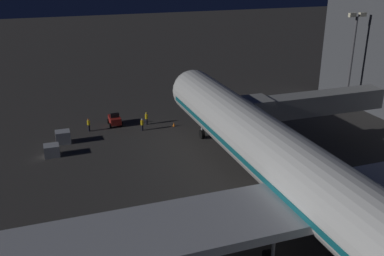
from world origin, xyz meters
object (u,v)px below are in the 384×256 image
airliner_at_gate (333,202)px  baggage_tug_lead (115,120)px  apron_floodlight_mast (352,54)px  ground_crew_near_nose_gear (146,118)px  ground_crew_by_belt_loader (142,124)px  baggage_container_near_belt (52,150)px  jet_bridge (303,105)px  ground_crew_marshaller_fwd (89,124)px  traffic_cone_nose_port (203,121)px  baggage_container_mid_row (63,137)px  traffic_cone_nose_starboard (174,124)px

airliner_at_gate → baggage_tug_lead: airliner_at_gate is taller
apron_floodlight_mast → baggage_tug_lead: (35.53, -5.39, -8.09)m
ground_crew_near_nose_gear → ground_crew_by_belt_loader: 2.41m
apron_floodlight_mast → baggage_container_near_belt: 45.38m
apron_floodlight_mast → airliner_at_gate: bearing=50.2°
jet_bridge → ground_crew_marshaller_fwd: 28.69m
jet_bridge → traffic_cone_nose_port: jet_bridge is taller
airliner_at_gate → baggage_container_mid_row: size_ratio=37.17×
airliner_at_gate → baggage_tug_lead: 37.62m
baggage_tug_lead → baggage_container_near_belt: baggage_tug_lead is taller
ground_crew_by_belt_loader → traffic_cone_nose_port: size_ratio=3.18×
ground_crew_by_belt_loader → ground_crew_near_nose_gear: bearing=-118.4°
baggage_tug_lead → ground_crew_near_nose_gear: (-4.35, 1.31, 0.24)m
ground_crew_marshaller_fwd → traffic_cone_nose_port: size_ratio=3.34×
airliner_at_gate → ground_crew_near_nose_gear: airliner_at_gate is taller
jet_bridge → ground_crew_near_nose_gear: 22.15m
jet_bridge → apron_floodlight_mast: (-14.98, -10.31, 3.27)m
airliner_at_gate → baggage_tug_lead: (10.03, -35.95, -4.73)m
traffic_cone_nose_starboard → traffic_cone_nose_port: bearing=180.0°
apron_floodlight_mast → ground_crew_marshaller_fwd: 40.32m
airliner_at_gate → traffic_cone_nose_port: size_ratio=123.54×
ground_crew_marshaller_fwd → traffic_cone_nose_starboard: 11.84m
ground_crew_by_belt_loader → ground_crew_marshaller_fwd: bearing=-17.3°
traffic_cone_nose_port → baggage_tug_lead: bearing=-15.3°
ground_crew_marshaller_fwd → traffic_cone_nose_port: (-16.03, 2.10, -0.74)m
ground_crew_by_belt_loader → baggage_container_mid_row: bearing=5.0°
ground_crew_by_belt_loader → ground_crew_marshaller_fwd: size_ratio=0.95×
ground_crew_near_nose_gear → traffic_cone_nose_starboard: 4.10m
airliner_at_gate → traffic_cone_nose_port: bearing=-93.9°
apron_floodlight_mast → ground_crew_near_nose_gear: (31.18, -4.09, -7.85)m
airliner_at_gate → traffic_cone_nose_port: (-2.20, -32.61, -5.24)m
traffic_cone_nose_port → traffic_cone_nose_starboard: size_ratio=1.00×
ground_crew_near_nose_gear → traffic_cone_nose_port: size_ratio=3.36×
ground_crew_near_nose_gear → traffic_cone_nose_starboard: size_ratio=3.36×
jet_bridge → ground_crew_near_nose_gear: (16.20, -14.39, -4.59)m
airliner_at_gate → ground_crew_by_belt_loader: bearing=-78.2°
ground_crew_near_nose_gear → apron_floodlight_mast: bearing=172.5°
apron_floodlight_mast → baggage_container_mid_row: bearing=-1.4°
jet_bridge → baggage_container_near_belt: jet_bridge is taller
traffic_cone_nose_port → baggage_container_mid_row: bearing=2.9°
baggage_container_mid_row → traffic_cone_nose_starboard: size_ratio=3.32×
airliner_at_gate → baggage_container_near_belt: 34.18m
baggage_tug_lead → baggage_container_near_belt: 12.07m
baggage_container_near_belt → jet_bridge: bearing=165.4°
ground_crew_near_nose_gear → baggage_container_mid_row: bearing=14.4°
jet_bridge → ground_crew_by_belt_loader: bearing=-35.3°
baggage_tug_lead → traffic_cone_nose_starboard: 8.53m
jet_bridge → traffic_cone_nose_port: 15.82m
airliner_at_gate → jet_bridge: airliner_at_gate is taller
traffic_cone_nose_starboard → baggage_tug_lead: bearing=-23.1°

